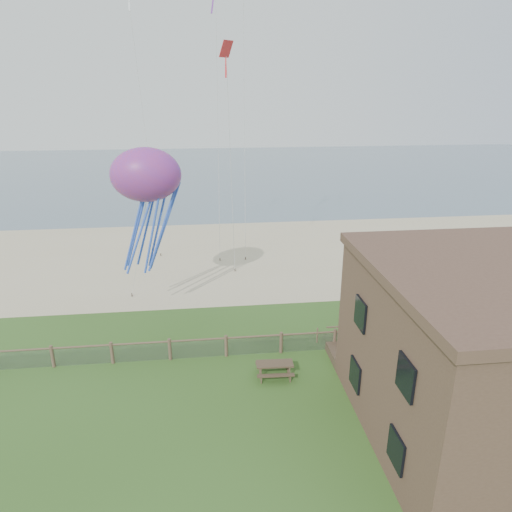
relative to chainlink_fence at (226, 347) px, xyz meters
The scene contains 8 objects.
ground 6.03m from the chainlink_fence, 90.00° to the right, with size 160.00×160.00×0.00m, color #31521C.
sand_beach 16.01m from the chainlink_fence, 90.00° to the left, with size 72.00×20.00×0.02m, color #BEAE89.
ocean 60.00m from the chainlink_fence, 90.00° to the left, with size 160.00×68.00×0.02m, color slate.
chainlink_fence is the anchor object (origin of this frame).
motel_deck 13.04m from the chainlink_fence, ahead, with size 15.00×2.00×0.50m, color brown.
picnic_table 3.15m from the chainlink_fence, 42.58° to the right, with size 1.85×1.39×0.78m, color brown, non-canonical shape.
octopus_kite 9.34m from the chainlink_fence, 127.94° to the left, with size 3.81×2.69×7.84m, color red, non-canonical shape.
kite_red 17.07m from the chainlink_fence, 84.58° to the left, with size 1.01×0.70×1.82m, color red, non-canonical shape.
Camera 1 is at (-0.85, -15.45, 13.61)m, focal length 32.00 mm.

